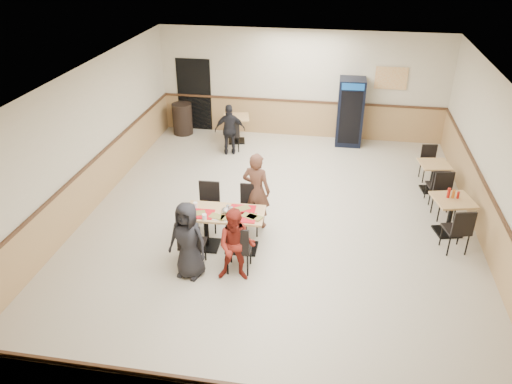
% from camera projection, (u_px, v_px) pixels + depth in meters
% --- Properties ---
extents(ground, '(10.00, 10.00, 0.00)m').
position_uv_depth(ground, '(277.00, 225.00, 10.24)').
color(ground, beige).
rests_on(ground, ground).
extents(room_shell, '(10.00, 10.00, 10.00)m').
position_uv_depth(room_shell, '(365.00, 155.00, 11.92)').
color(room_shell, silver).
rests_on(room_shell, ground).
extents(main_table, '(1.48, 0.78, 0.78)m').
position_uv_depth(main_table, '(225.00, 224.00, 9.28)').
color(main_table, black).
rests_on(main_table, ground).
extents(main_chairs, '(1.35, 1.75, 0.99)m').
position_uv_depth(main_chairs, '(222.00, 225.00, 9.30)').
color(main_chairs, black).
rests_on(main_chairs, ground).
extents(diner_woman_left, '(0.78, 0.59, 1.42)m').
position_uv_depth(diner_woman_left, '(188.00, 240.00, 8.47)').
color(diner_woman_left, black).
rests_on(diner_woman_left, ground).
extents(diner_woman_right, '(0.70, 0.57, 1.36)m').
position_uv_depth(diner_woman_right, '(236.00, 246.00, 8.39)').
color(diner_woman_right, maroon).
rests_on(diner_woman_right, ground).
extents(diner_man_opposite, '(0.65, 0.49, 1.60)m').
position_uv_depth(diner_man_opposite, '(256.00, 190.00, 9.86)').
color(diner_man_opposite, brown).
rests_on(diner_man_opposite, ground).
extents(lone_diner, '(0.85, 0.52, 1.36)m').
position_uv_depth(lone_diner, '(230.00, 130.00, 13.08)').
color(lone_diner, black).
rests_on(lone_diner, ground).
extents(tabletop_clutter, '(1.39, 0.66, 0.12)m').
position_uv_depth(tabletop_clutter, '(226.00, 213.00, 9.08)').
color(tabletop_clutter, red).
rests_on(tabletop_clutter, main_table).
extents(side_table_near, '(0.87, 0.87, 0.77)m').
position_uv_depth(side_table_near, '(451.00, 211.00, 9.74)').
color(side_table_near, black).
rests_on(side_table_near, ground).
extents(side_table_near_chair_south, '(0.55, 0.55, 0.97)m').
position_uv_depth(side_table_near_chair_south, '(457.00, 228.00, 9.22)').
color(side_table_near_chair_south, black).
rests_on(side_table_near_chair_south, ground).
extents(side_table_near_chair_north, '(0.55, 0.55, 0.97)m').
position_uv_depth(side_table_near_chair_north, '(446.00, 197.00, 10.29)').
color(side_table_near_chair_north, black).
rests_on(side_table_near_chair_north, ground).
extents(side_table_far, '(0.73, 0.73, 0.68)m').
position_uv_depth(side_table_far, '(433.00, 173.00, 11.35)').
color(side_table_far, black).
rests_on(side_table_far, ground).
extents(side_table_far_chair_south, '(0.46, 0.46, 0.86)m').
position_uv_depth(side_table_far_chair_south, '(436.00, 184.00, 10.88)').
color(side_table_far_chair_south, black).
rests_on(side_table_far_chair_south, ground).
extents(side_table_far_chair_north, '(0.46, 0.46, 0.86)m').
position_uv_depth(side_table_far_chair_north, '(430.00, 163.00, 11.83)').
color(side_table_far_chair_north, black).
rests_on(side_table_far_chair_north, ground).
extents(condiment_caddy, '(0.23, 0.06, 0.20)m').
position_uv_depth(condiment_caddy, '(452.00, 194.00, 9.63)').
color(condiment_caddy, '#B2150C').
rests_on(condiment_caddy, side_table_near).
extents(back_table, '(0.83, 0.83, 0.74)m').
position_uv_depth(back_table, '(236.00, 125.00, 13.90)').
color(back_table, black).
rests_on(back_table, ground).
extents(back_table_chair_lone, '(0.52, 0.52, 0.94)m').
position_uv_depth(back_table_chair_lone, '(232.00, 134.00, 13.40)').
color(back_table_chair_lone, black).
rests_on(back_table_chair_lone, ground).
extents(pepsi_cooler, '(0.71, 0.72, 1.84)m').
position_uv_depth(pepsi_cooler, '(350.00, 112.00, 13.58)').
color(pepsi_cooler, black).
rests_on(pepsi_cooler, ground).
extents(trash_bin, '(0.57, 0.57, 0.90)m').
position_uv_depth(trash_bin, '(182.00, 119.00, 14.47)').
color(trash_bin, black).
rests_on(trash_bin, ground).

